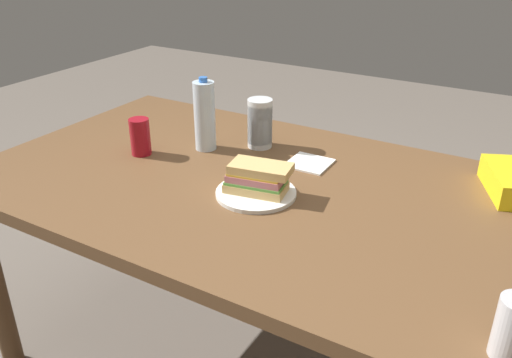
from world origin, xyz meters
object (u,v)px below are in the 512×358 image
Objects in this scene: soda_can_red at (140,137)px; dining_table at (281,212)px; water_bottle_spare at (205,116)px; plastic_cup_stack at (260,123)px; paper_plate at (256,193)px; sandwich at (257,178)px.

dining_table is at bearing 1.40° from soda_can_red.
water_bottle_spare reaches higher than soda_can_red.
water_bottle_spare reaches higher than plastic_cup_stack.
water_bottle_spare is at bearing 147.12° from paper_plate.
dining_table is 0.36m from plastic_cup_stack.
sandwich is (-0.04, -0.07, 0.13)m from dining_table.
dining_table is at bearing -20.25° from water_bottle_spare.
soda_can_red is at bearing -178.60° from dining_table.
plastic_cup_stack is (0.30, 0.26, 0.02)m from soda_can_red.
dining_table is 8.23× the size of paper_plate.
sandwich is 0.78× the size of water_bottle_spare.
soda_can_red is 0.40m from plastic_cup_stack.
plastic_cup_stack is at bearing 131.49° from dining_table.
paper_plate is at bearing -121.74° from dining_table.
paper_plate is at bearing -32.88° from water_bottle_spare.
dining_table is 7.60× the size of water_bottle_spare.
sandwich reaches higher than paper_plate.
dining_table is 0.54m from soda_can_red.
water_bottle_spare is at bearing 43.12° from soda_can_red.
plastic_cup_stack reaches higher than paper_plate.
sandwich is at bearing -60.91° from plastic_cup_stack.
dining_table is 0.15m from sandwich.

